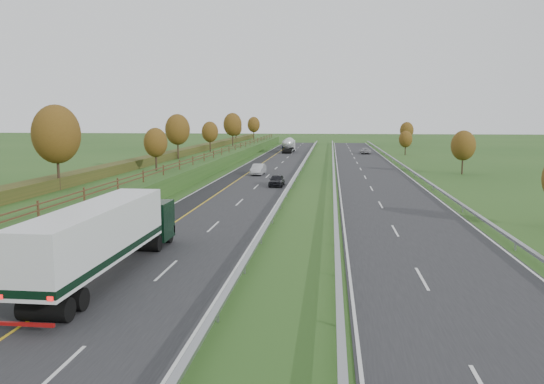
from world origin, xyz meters
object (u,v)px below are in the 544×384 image
at_px(box_lorry, 106,235).
at_px(car_silver_mid, 258,169).
at_px(car_oncoming, 365,151).
at_px(road_tanker, 289,145).
at_px(car_small_far, 287,145).
at_px(car_dark_near, 277,180).

relative_size(box_lorry, car_silver_mid, 3.39).
xyz_separation_m(box_lorry, car_oncoming, (19.81, 98.77, -1.61)).
relative_size(road_tanker, car_silver_mid, 2.34).
relative_size(car_small_far, car_oncoming, 1.08).
bearing_deg(car_dark_near, road_tanker, 94.38).
relative_size(car_dark_near, car_small_far, 0.81).
height_order(box_lorry, road_tanker, box_lorry).
distance_m(car_dark_near, car_oncoming, 61.90).
xyz_separation_m(box_lorry, road_tanker, (1.64, 102.00, -0.47)).
bearing_deg(car_silver_mid, box_lorry, -88.63).
distance_m(road_tanker, car_dark_near, 63.49).
bearing_deg(road_tanker, box_lorry, -90.92).
xyz_separation_m(car_dark_near, car_oncoming, (14.62, 60.15, -0.04)).
distance_m(box_lorry, car_small_far, 118.74).
distance_m(box_lorry, road_tanker, 102.01).
height_order(car_small_far, car_oncoming, car_small_far).
bearing_deg(car_small_far, box_lorry, -84.42).
xyz_separation_m(box_lorry, car_small_far, (-0.09, 118.73, -1.52)).
xyz_separation_m(box_lorry, car_silver_mid, (1.13, 51.41, -1.50)).
bearing_deg(car_dark_near, car_small_far, 94.94).
height_order(road_tanker, car_small_far, road_tanker).
bearing_deg(road_tanker, car_silver_mid, -90.58).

